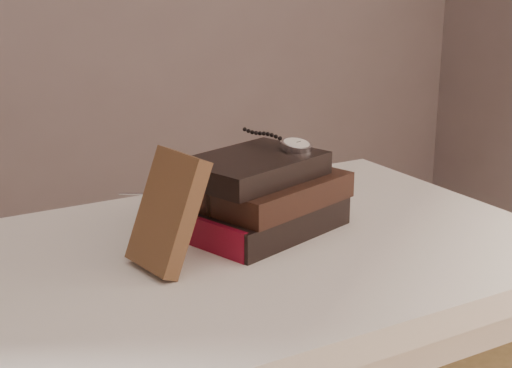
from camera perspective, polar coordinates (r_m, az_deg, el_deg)
table at (r=1.13m, az=-3.18°, el=-9.44°), size 1.00×0.60×0.75m
book_stack at (r=1.16m, az=0.48°, el=-0.88°), size 0.28×0.22×0.12m
journal at (r=1.02m, az=-6.58°, el=-2.04°), size 0.10×0.11×0.16m
pocket_watch at (r=1.18m, az=2.77°, el=2.99°), size 0.06×0.15×0.02m
eyeglasses at (r=1.15m, az=-5.27°, el=-0.44°), size 0.13×0.14×0.05m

